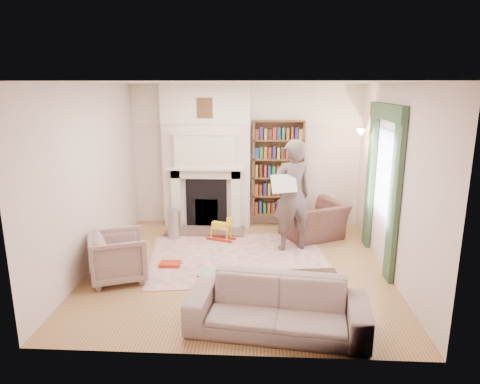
# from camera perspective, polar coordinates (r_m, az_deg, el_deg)

# --- Properties ---
(floor) EXTENTS (4.50, 4.50, 0.00)m
(floor) POSITION_cam_1_polar(r_m,az_deg,el_deg) (6.78, -0.12, -9.99)
(floor) COLOR brown
(floor) RESTS_ON ground
(ceiling) EXTENTS (4.50, 4.50, 0.00)m
(ceiling) POSITION_cam_1_polar(r_m,az_deg,el_deg) (6.20, -0.13, 14.40)
(ceiling) COLOR white
(ceiling) RESTS_ON wall_back
(wall_back) EXTENTS (4.50, 0.00, 4.50)m
(wall_back) POSITION_cam_1_polar(r_m,az_deg,el_deg) (8.55, 0.73, 4.87)
(wall_back) COLOR #F3DDD2
(wall_back) RESTS_ON floor
(wall_front) EXTENTS (4.50, 0.00, 4.50)m
(wall_front) POSITION_cam_1_polar(r_m,az_deg,el_deg) (4.18, -1.87, -4.97)
(wall_front) COLOR #F3DDD2
(wall_front) RESTS_ON floor
(wall_left) EXTENTS (0.00, 4.50, 4.50)m
(wall_left) POSITION_cam_1_polar(r_m,az_deg,el_deg) (6.85, -19.29, 1.77)
(wall_left) COLOR #F3DDD2
(wall_left) RESTS_ON floor
(wall_right) EXTENTS (0.00, 4.50, 4.50)m
(wall_right) POSITION_cam_1_polar(r_m,az_deg,el_deg) (6.61, 19.75, 1.32)
(wall_right) COLOR #F3DDD2
(wall_right) RESTS_ON floor
(fireplace) EXTENTS (1.70, 0.58, 2.80)m
(fireplace) POSITION_cam_1_polar(r_m,az_deg,el_deg) (8.42, -4.45, 4.59)
(fireplace) COLOR #F3DDD2
(fireplace) RESTS_ON floor
(bookcase) EXTENTS (1.00, 0.24, 1.85)m
(bookcase) POSITION_cam_1_polar(r_m,az_deg,el_deg) (8.46, 5.10, 3.17)
(bookcase) COLOR brown
(bookcase) RESTS_ON floor
(window) EXTENTS (0.02, 0.90, 1.30)m
(window) POSITION_cam_1_polar(r_m,az_deg,el_deg) (6.97, 18.75, 2.45)
(window) COLOR silver
(window) RESTS_ON wall_right
(curtain_left) EXTENTS (0.07, 0.32, 2.40)m
(curtain_left) POSITION_cam_1_polar(r_m,az_deg,el_deg) (6.36, 19.91, -1.02)
(curtain_left) COLOR #2B432D
(curtain_left) RESTS_ON floor
(curtain_right) EXTENTS (0.07, 0.32, 2.40)m
(curtain_right) POSITION_cam_1_polar(r_m,az_deg,el_deg) (7.68, 17.00, 1.68)
(curtain_right) COLOR #2B432D
(curtain_right) RESTS_ON floor
(pelmet) EXTENTS (0.09, 1.70, 0.24)m
(pelmet) POSITION_cam_1_polar(r_m,az_deg,el_deg) (6.85, 19.00, 10.10)
(pelmet) COLOR #2B432D
(pelmet) RESTS_ON wall_right
(wall_sconce) EXTENTS (0.20, 0.24, 0.24)m
(wall_sconce) POSITION_cam_1_polar(r_m,az_deg,el_deg) (7.91, 15.48, 7.28)
(wall_sconce) COLOR gold
(wall_sconce) RESTS_ON wall_right
(rug) EXTENTS (3.14, 2.59, 0.01)m
(rug) POSITION_cam_1_polar(r_m,az_deg,el_deg) (7.13, -0.26, -8.68)
(rug) COLOR beige
(rug) RESTS_ON floor
(armchair_reading) EXTENTS (1.35, 1.29, 0.68)m
(armchair_reading) POSITION_cam_1_polar(r_m,az_deg,el_deg) (8.03, 9.76, -3.73)
(armchair_reading) COLOR #462925
(armchair_reading) RESTS_ON floor
(armchair_left) EXTENTS (0.99, 0.98, 0.70)m
(armchair_left) POSITION_cam_1_polar(r_m,az_deg,el_deg) (6.50, -15.87, -8.28)
(armchair_left) COLOR #9E9182
(armchair_left) RESTS_ON floor
(sofa) EXTENTS (2.13, 1.05, 0.60)m
(sofa) POSITION_cam_1_polar(r_m,az_deg,el_deg) (5.09, 5.00, -14.95)
(sofa) COLOR #A89D8B
(sofa) RESTS_ON floor
(man_reading) EXTENTS (0.81, 0.67, 1.91)m
(man_reading) POSITION_cam_1_polar(r_m,az_deg,el_deg) (7.25, 6.95, -0.50)
(man_reading) COLOR #544643
(man_reading) RESTS_ON floor
(newspaper) EXTENTS (0.45, 0.27, 0.29)m
(newspaper) POSITION_cam_1_polar(r_m,az_deg,el_deg) (6.98, 5.89, 1.13)
(newspaper) COLOR silver
(newspaper) RESTS_ON man_reading
(coffee_table) EXTENTS (0.76, 0.55, 0.45)m
(coffee_table) POSITION_cam_1_polar(r_m,az_deg,el_deg) (5.60, 9.46, -13.09)
(coffee_table) COLOR #381B13
(coffee_table) RESTS_ON floor
(paraffin_heater) EXTENTS (0.28, 0.28, 0.55)m
(paraffin_heater) POSITION_cam_1_polar(r_m,az_deg,el_deg) (8.01, -8.77, -4.23)
(paraffin_heater) COLOR #9EA0A5
(paraffin_heater) RESTS_ON floor
(rocking_horse) EXTENTS (0.56, 0.38, 0.46)m
(rocking_horse) POSITION_cam_1_polar(r_m,az_deg,el_deg) (7.82, -2.56, -4.88)
(rocking_horse) COLOR yellow
(rocking_horse) RESTS_ON rug
(board_game) EXTENTS (0.37, 0.37, 0.03)m
(board_game) POSITION_cam_1_polar(r_m,az_deg,el_deg) (6.54, -3.99, -10.72)
(board_game) COLOR #DBDB4D
(board_game) RESTS_ON rug
(game_box_lid) EXTENTS (0.33, 0.22, 0.05)m
(game_box_lid) POSITION_cam_1_polar(r_m,az_deg,el_deg) (6.89, -9.29, -9.46)
(game_box_lid) COLOR #B52C14
(game_box_lid) RESTS_ON rug
(comic_annuals) EXTENTS (0.67, 0.41, 0.02)m
(comic_annuals) POSITION_cam_1_polar(r_m,az_deg,el_deg) (6.35, 1.19, -11.56)
(comic_annuals) COLOR red
(comic_annuals) RESTS_ON rug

